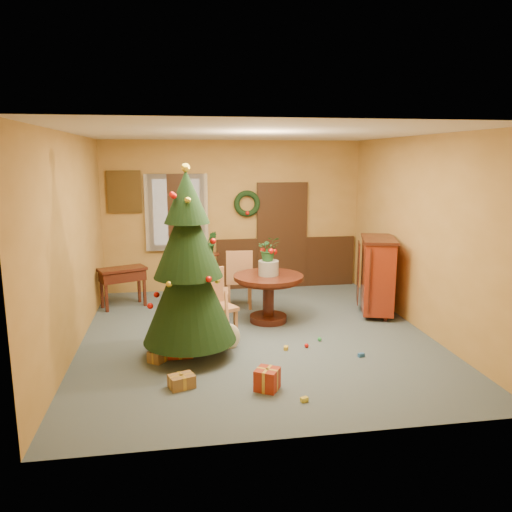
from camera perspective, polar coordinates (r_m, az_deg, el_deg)
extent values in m
plane|color=#374450|center=(7.43, 0.05, -9.08)|extent=(5.50, 5.50, 0.00)
plane|color=silver|center=(6.98, 0.05, 13.86)|extent=(5.50, 5.50, 0.00)
plane|color=olive|center=(9.76, -2.55, 4.57)|extent=(5.00, 0.00, 5.00)
plane|color=olive|center=(4.43, 5.77, -3.62)|extent=(5.00, 0.00, 5.00)
plane|color=olive|center=(7.11, -20.27, 1.38)|extent=(0.00, 5.50, 5.50)
plane|color=olive|center=(7.86, 18.37, 2.38)|extent=(0.00, 5.50, 5.50)
cube|color=black|center=(10.05, 3.48, -0.74)|extent=(2.80, 0.06, 1.00)
cube|color=black|center=(9.92, 2.97, 2.34)|extent=(1.00, 0.08, 2.10)
cube|color=white|center=(9.96, 2.93, 2.08)|extent=(0.80, 0.03, 1.90)
cube|color=black|center=(9.64, -9.05, 4.95)|extent=(1.05, 0.08, 1.45)
cube|color=white|center=(9.67, -9.05, 4.97)|extent=(0.88, 0.03, 1.25)
cube|color=white|center=(9.59, -11.33, 4.85)|extent=(0.42, 0.02, 1.45)
cube|color=white|center=(9.60, -6.77, 4.99)|extent=(0.42, 0.02, 1.45)
torus|color=black|center=(9.69, -1.03, 6.01)|extent=(0.51, 0.11, 0.51)
cube|color=#4C3819|center=(9.66, -14.81, 7.12)|extent=(0.62, 0.05, 0.78)
cube|color=gray|center=(9.69, -14.80, 7.13)|extent=(0.48, 0.02, 0.62)
cylinder|color=black|center=(7.85, 1.43, -2.42)|extent=(1.10, 1.10, 0.06)
cylinder|color=black|center=(7.87, 1.43, -2.83)|extent=(0.98, 0.98, 0.04)
cylinder|color=black|center=(7.94, 1.42, -4.90)|extent=(0.18, 0.18, 0.61)
cylinder|color=black|center=(8.04, 1.41, -7.12)|extent=(0.59, 0.59, 0.10)
cylinder|color=slate|center=(7.82, 1.44, -1.38)|extent=(0.32, 0.32, 0.23)
imported|color=#1E4C23|center=(7.76, 1.45, 0.84)|extent=(0.35, 0.30, 0.38)
cube|color=#A46941|center=(7.15, -4.35, -5.95)|extent=(0.59, 0.59, 0.05)
cube|color=#A46941|center=(7.24, -5.21, -3.42)|extent=(0.41, 0.24, 0.52)
cube|color=#A46941|center=(7.46, -3.88, -7.19)|extent=(0.06, 0.06, 0.45)
cube|color=#A46941|center=(7.29, -6.26, -7.69)|extent=(0.06, 0.06, 0.45)
cube|color=#A46941|center=(7.18, -2.34, -7.93)|extent=(0.06, 0.06, 0.45)
cube|color=#A46941|center=(7.00, -4.79, -8.47)|extent=(0.06, 0.06, 0.45)
cube|color=#A46941|center=(8.69, -1.93, -2.77)|extent=(0.49, 0.49, 0.05)
cube|color=#A46941|center=(8.42, -1.91, -1.20)|extent=(0.45, 0.09, 0.53)
cube|color=#A46941|center=(8.57, -3.11, -4.70)|extent=(0.05, 0.05, 0.46)
cube|color=#A46941|center=(8.58, -0.68, -4.67)|extent=(0.05, 0.05, 0.46)
cube|color=#A46941|center=(8.92, -3.12, -4.06)|extent=(0.05, 0.05, 0.46)
cube|color=#A46941|center=(8.93, -0.79, -4.03)|extent=(0.05, 0.05, 0.46)
cylinder|color=black|center=(9.40, -5.12, -2.24)|extent=(0.10, 0.10, 0.80)
cylinder|color=black|center=(9.32, -5.17, 0.20)|extent=(0.32, 0.32, 0.03)
imported|color=#19471E|center=(9.28, -5.19, 1.56)|extent=(0.25, 0.21, 0.42)
cylinder|color=#382111|center=(6.74, -7.50, -10.16)|extent=(0.15, 0.15, 0.27)
cone|color=black|center=(6.49, -7.68, -3.52)|extent=(1.22, 1.22, 1.44)
cone|color=black|center=(6.36, -7.84, 2.28)|extent=(0.88, 0.88, 1.05)
cone|color=black|center=(6.30, -7.96, 6.75)|extent=(0.57, 0.57, 0.66)
sphere|color=gold|center=(6.28, -8.05, 9.97)|extent=(0.11, 0.11, 0.11)
cube|color=black|center=(8.93, -15.05, -1.46)|extent=(0.88, 0.67, 0.05)
cube|color=black|center=(8.96, -15.01, -2.21)|extent=(0.82, 0.62, 0.17)
cube|color=black|center=(9.05, -17.05, -3.70)|extent=(0.15, 0.27, 0.65)
cube|color=black|center=(8.98, -12.81, -3.60)|extent=(0.15, 0.27, 0.65)
cube|color=#621D0B|center=(8.50, 13.71, -2.13)|extent=(0.74, 1.05, 1.18)
cube|color=black|center=(8.38, 13.90, 1.88)|extent=(0.81, 1.12, 0.05)
cylinder|color=black|center=(8.31, 14.58, -6.92)|extent=(0.07, 0.07, 0.09)
cylinder|color=black|center=(9.01, 12.55, -5.40)|extent=(0.07, 0.07, 0.09)
cube|color=brown|center=(5.92, -8.49, -13.97)|extent=(0.33, 0.28, 0.15)
cube|color=gold|center=(5.92, -8.49, -13.97)|extent=(0.28, 0.12, 0.15)
cube|color=gold|center=(5.92, -8.49, -13.97)|extent=(0.11, 0.21, 0.15)
cube|color=maroon|center=(5.79, 1.29, -13.90)|extent=(0.33, 0.33, 0.24)
cube|color=gold|center=(5.79, 1.29, -13.90)|extent=(0.23, 0.16, 0.25)
cube|color=gold|center=(5.79, 1.29, -13.90)|extent=(0.16, 0.23, 0.25)
cube|color=brown|center=(6.67, -10.99, -11.08)|extent=(0.31, 0.33, 0.15)
cube|color=gold|center=(6.67, -10.99, -11.08)|extent=(0.19, 0.24, 0.15)
cube|color=gold|center=(6.67, -10.99, -11.08)|extent=(0.18, 0.15, 0.15)
cube|color=maroon|center=(6.72, -8.65, -10.97)|extent=(0.33, 0.14, 0.11)
cube|color=gold|center=(6.72, -8.65, -10.97)|extent=(0.33, 0.02, 0.12)
cube|color=gold|center=(6.72, -8.65, -10.97)|extent=(0.05, 0.14, 0.12)
cube|color=#235599|center=(6.82, 11.92, -11.01)|extent=(0.09, 0.07, 0.05)
sphere|color=#268B3E|center=(7.27, 7.28, -9.41)|extent=(0.06, 0.06, 0.06)
cube|color=gold|center=(6.92, 3.44, -10.46)|extent=(0.08, 0.09, 0.05)
sphere|color=red|center=(7.01, 5.80, -10.15)|extent=(0.06, 0.06, 0.06)
cube|color=gold|center=(5.59, 5.54, -16.00)|extent=(0.09, 0.08, 0.05)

